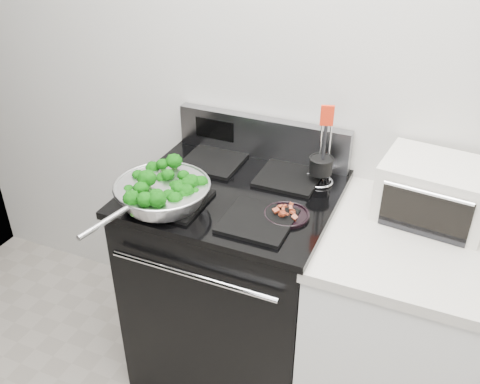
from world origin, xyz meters
The scene contains 8 objects.
back_wall centered at (0.00, 1.75, 1.35)m, with size 4.00×0.02×2.70m, color silver.
gas_range centered at (-0.30, 1.41, 0.49)m, with size 0.79×0.69×1.13m.
counter centered at (0.39, 1.41, 0.46)m, with size 0.62×0.68×0.92m.
skillet centered at (-0.49, 1.21, 1.00)m, with size 0.36×0.56×0.08m.
broccoli_pile centered at (-0.49, 1.21, 1.02)m, with size 0.28×0.28×0.10m, color black, non-canonical shape.
bacon_plate centered at (-0.05, 1.32, 0.97)m, with size 0.17×0.17×0.04m.
utensil_holder centered at (-0.01, 1.60, 1.01)m, with size 0.11×0.11×0.33m.
toaster_oven centered at (0.42, 1.58, 1.03)m, with size 0.40×0.33×0.22m.
Camera 1 is at (0.43, -0.21, 2.03)m, focal length 40.00 mm.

